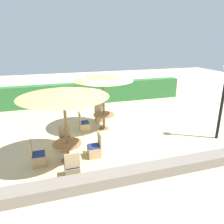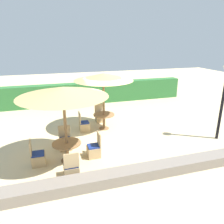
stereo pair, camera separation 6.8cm
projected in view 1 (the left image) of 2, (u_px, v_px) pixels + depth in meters
ground_plane at (116, 135)px, 10.00m from camera, size 40.00×40.00×0.00m
hedge_row at (90, 93)px, 14.76m from camera, size 13.00×0.70×1.40m
stone_border at (149, 171)px, 6.93m from camera, size 10.00×0.56×0.35m
parasol_center at (103, 77)px, 9.87m from camera, size 2.71×2.71×2.69m
round_table_center at (104, 118)px, 10.49m from camera, size 1.01×1.01×0.74m
patio_chair_center_north at (100, 117)px, 11.52m from camera, size 0.46×0.46×0.93m
patio_chair_center_west at (84, 126)px, 10.33m from camera, size 0.46×0.46×0.93m
parasol_front_left at (63, 92)px, 7.04m from camera, size 2.98×2.98×2.70m
round_table_front_left at (67, 147)px, 7.67m from camera, size 1.00×1.00×0.71m
patio_chair_front_left_east at (95, 150)px, 8.06m from camera, size 0.46×0.46×0.93m
patio_chair_front_left_west at (38, 158)px, 7.51m from camera, size 0.46×0.46×0.93m
patio_chair_front_left_south at (72, 170)px, 6.85m from camera, size 0.46×0.46×0.93m
patio_chair_front_left_north at (66, 143)px, 8.61m from camera, size 0.46×0.46×0.93m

